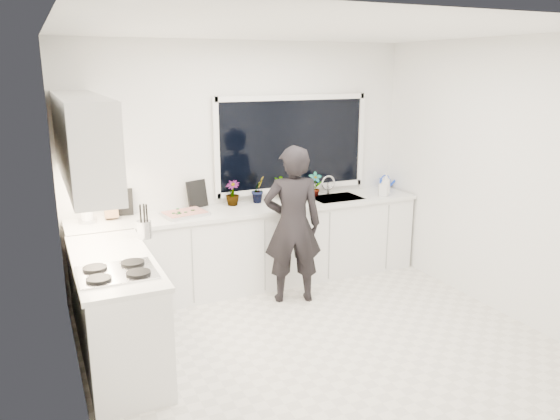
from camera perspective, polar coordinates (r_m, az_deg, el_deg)
name	(u,v)px	position (r m, az deg, el deg)	size (l,w,h in m)	color
floor	(314,341)	(5.14, 3.61, -13.47)	(4.00, 3.50, 0.02)	beige
wall_back	(243,164)	(6.23, -3.86, 4.83)	(4.00, 0.02, 2.70)	white
wall_left	(65,223)	(4.12, -21.54, -1.30)	(0.02, 3.50, 2.70)	white
wall_right	(494,177)	(5.87, 21.46, 3.23)	(0.02, 3.50, 2.70)	white
ceiling	(320,28)	(4.54, 4.19, 18.41)	(4.00, 3.50, 0.02)	white
window	(292,144)	(6.40, 1.29, 6.94)	(1.80, 0.02, 1.00)	black
base_cabinets_back	(254,248)	(6.17, -2.69, -3.97)	(3.92, 0.58, 0.88)	white
base_cabinets_left	(117,314)	(4.78, -16.66, -10.32)	(0.58, 1.60, 0.88)	white
countertop_back	(254,209)	(6.03, -2.70, 0.14)	(3.94, 0.62, 0.04)	silver
countertop_left	(113,261)	(4.61, -17.08, -5.13)	(0.62, 1.60, 0.04)	silver
upper_cabinets	(82,139)	(4.73, -19.99, 6.98)	(0.34, 2.10, 0.70)	white
sink	(336,202)	(6.50, 5.89, 0.87)	(0.58, 0.42, 0.14)	silver
faucet	(328,185)	(6.63, 5.05, 2.59)	(0.03, 0.03, 0.22)	silver
stovetop	(116,272)	(4.27, -16.72, -6.20)	(0.56, 0.48, 0.03)	black
person	(293,225)	(5.65, 1.34, -1.57)	(0.61, 0.40, 1.66)	black
pizza_tray	(185,214)	(5.77, -9.92, -0.39)	(0.44, 0.33, 0.03)	silver
pizza	(185,212)	(5.76, -9.93, -0.22)	(0.41, 0.29, 0.01)	red
watering_can	(385,184)	(7.03, 10.89, 2.70)	(0.14, 0.14, 0.13)	blue
paper_towel_roll	(87,210)	(5.71, -19.56, 0.02)	(0.11, 0.11, 0.26)	white
knife_block	(111,208)	(5.78, -17.25, 0.17)	(0.13, 0.10, 0.22)	#966546
utensil_crock	(144,229)	(5.05, -13.99, -1.99)	(0.13, 0.13, 0.16)	silver
picture_frame_large	(122,202)	(5.88, -16.18, 0.80)	(0.22, 0.02, 0.28)	black
picture_frame_small	(197,194)	(6.04, -8.66, 1.68)	(0.25, 0.02, 0.30)	black
herb_plants	(273,189)	(6.26, -0.74, 2.20)	(1.24, 0.25, 0.30)	#26662D
soap_bottles	(385,185)	(6.64, 10.89, 2.56)	(0.18, 0.15, 0.28)	#D8BF66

